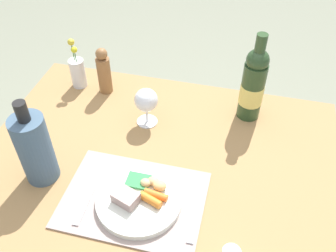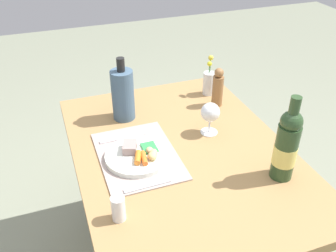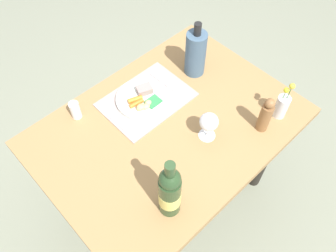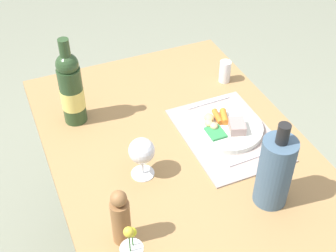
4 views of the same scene
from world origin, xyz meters
name	(u,v)px [view 1 (image 1 of 4)]	position (x,y,z in m)	size (l,w,h in m)	color
dining_table	(159,181)	(0.00, 0.00, 0.62)	(1.16, 0.85, 0.75)	#9E7949
placemat	(134,199)	(-0.03, -0.18, 0.75)	(0.41, 0.30, 0.01)	#A7948D
dinner_plate	(139,198)	(-0.01, -0.18, 0.77)	(0.25, 0.25, 0.05)	white
fork	(88,197)	(-0.16, -0.21, 0.75)	(0.02, 0.20, 0.01)	silver
knife	(195,216)	(0.16, -0.20, 0.75)	(0.02, 0.17, 0.01)	silver
wine_glass	(146,101)	(-0.08, 0.16, 0.84)	(0.08, 0.08, 0.14)	white
pepper_mill	(104,72)	(-0.29, 0.29, 0.84)	(0.05, 0.05, 0.19)	olive
flower_vase	(78,71)	(-0.41, 0.30, 0.81)	(0.06, 0.06, 0.21)	silver
wine_bottle	(253,85)	(0.26, 0.28, 0.88)	(0.08, 0.08, 0.33)	#2A4424
cooler_bottle	(35,148)	(-0.33, -0.16, 0.87)	(0.10, 0.10, 0.29)	#435E75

